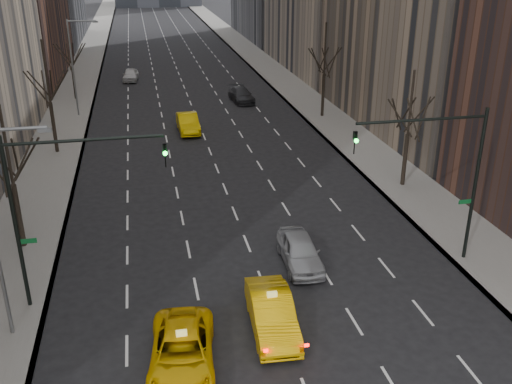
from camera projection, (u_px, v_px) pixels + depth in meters
sidewalk_left at (85, 68)px, 77.90m from camera, size 4.50×320.00×0.15m
sidewalk_right at (260, 61)px, 82.43m from camera, size 4.50×320.00×0.15m
tree_lw_b at (13, 185)px, 29.65m from camera, size 3.36×3.50×7.82m
tree_lw_c at (50, 104)px, 43.95m from camera, size 3.36×3.50×8.74m
tree_lw_d at (72, 67)px, 60.35m from camera, size 3.36×3.50×7.36m
tree_rw_b at (408, 134)px, 37.71m from camera, size 3.36×3.50×7.82m
tree_rw_c at (324, 75)px, 53.80m from camera, size 3.36×3.50×8.74m
traffic_mast_left at (53, 193)px, 24.09m from camera, size 6.69×0.39×8.00m
traffic_mast_right at (447, 163)px, 27.46m from camera, size 6.69×0.39×8.00m
streetlight_far at (76, 58)px, 53.46m from camera, size 2.83×0.22×9.00m
taxi_suv at (182, 352)px, 21.90m from camera, size 3.06×5.60×1.49m
taxi_sedan at (272, 313)px, 24.11m from camera, size 1.98×5.05×1.64m
silver_sedan_ahead at (300, 251)px, 29.16m from camera, size 2.02×4.63×1.55m
far_taxi at (188, 123)px, 50.55m from camera, size 1.84×4.98×1.63m
far_suv_grey at (241, 95)px, 60.71m from camera, size 2.40×5.12×1.45m
far_car_white at (131, 75)px, 70.43m from camera, size 2.14×4.45×1.47m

